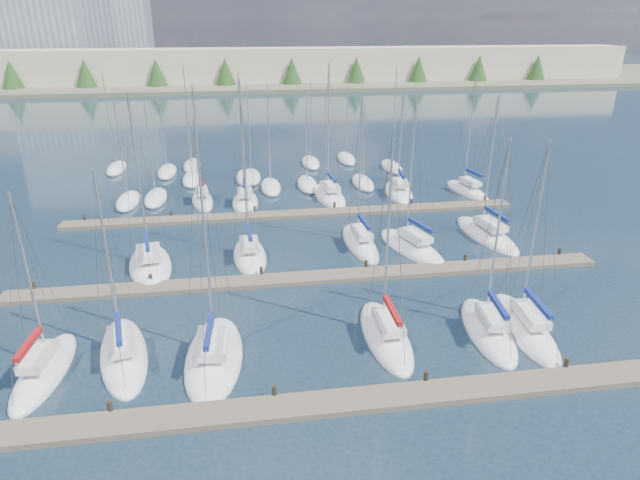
{
  "coord_description": "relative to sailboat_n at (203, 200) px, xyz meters",
  "views": [
    {
      "loc": [
        -4.97,
        -19.21,
        18.04
      ],
      "look_at": [
        0.0,
        14.0,
        4.0
      ],
      "focal_mm": 30.0,
      "sensor_mm": 36.0,
      "label": 1
    }
  ],
  "objects": [
    {
      "name": "shoreline",
      "position": [
        -3.98,
        114.16,
        7.24
      ],
      "size": [
        400.0,
        60.0,
        38.0
      ],
      "color": "#666B51",
      "rests_on": "ground"
    },
    {
      "name": "dock_far",
      "position": [
        9.31,
        -5.6,
        -0.05
      ],
      "size": [
        44.0,
        1.93,
        1.1
      ],
      "color": "#6B5E4C",
      "rests_on": "ground"
    },
    {
      "name": "dock_mid",
      "position": [
        9.31,
        -19.6,
        -0.05
      ],
      "size": [
        44.0,
        1.93,
        1.1
      ],
      "color": "#6B5E4C",
      "rests_on": "ground"
    },
    {
      "name": "sailboat_h",
      "position": [
        -3.2,
        -15.56,
        -0.03
      ],
      "size": [
        4.61,
        8.8,
        13.99
      ],
      "rotation": [
        0.0,
        0.0,
        0.18
      ],
      "color": "white",
      "rests_on": "ground"
    },
    {
      "name": "sailboat_r",
      "position": [
        28.96,
        -0.98,
        -0.01
      ],
      "size": [
        3.49,
        8.17,
        13.06
      ],
      "rotation": [
        0.0,
        0.0,
        0.15
      ],
      "color": "white",
      "rests_on": "ground"
    },
    {
      "name": "sailboat_a",
      "position": [
        -6.99,
        -28.71,
        -0.02
      ],
      "size": [
        2.77,
        7.63,
        10.98
      ],
      "rotation": [
        0.0,
        0.0,
        -0.07
      ],
      "color": "white",
      "rests_on": "ground"
    },
    {
      "name": "sailboat_k",
      "position": [
        13.95,
        -13.72,
        -0.01
      ],
      "size": [
        2.66,
        8.65,
        13.06
      ],
      "rotation": [
        0.0,
        0.0,
        0.04
      ],
      "color": "white",
      "rests_on": "ground"
    },
    {
      "name": "sailboat_b",
      "position": [
        -3.0,
        -27.73,
        -0.03
      ],
      "size": [
        4.35,
        8.74,
        11.65
      ],
      "rotation": [
        0.0,
        0.0,
        0.22
      ],
      "color": "white",
      "rests_on": "ground"
    },
    {
      "name": "sailboat_j",
      "position": [
        4.55,
        -14.95,
        -0.02
      ],
      "size": [
        2.93,
        7.63,
        12.79
      ],
      "rotation": [
        0.0,
        0.0,
        0.04
      ],
      "color": "white",
      "rests_on": "ground"
    },
    {
      "name": "sailboat_o",
      "position": [
        4.45,
        -1.24,
        -0.01
      ],
      "size": [
        2.85,
        7.42,
        13.87
      ],
      "rotation": [
        0.0,
        0.0,
        -0.02
      ],
      "color": "white",
      "rests_on": "ground"
    },
    {
      "name": "sailboat_f",
      "position": [
        21.21,
        -28.43,
        -0.02
      ],
      "size": [
        3.29,
        8.95,
        12.55
      ],
      "rotation": [
        0.0,
        0.0,
        -0.1
      ],
      "color": "white",
      "rests_on": "ground"
    },
    {
      "name": "sailboat_m",
      "position": [
        25.49,
        -13.52,
        -0.03
      ],
      "size": [
        3.81,
        9.61,
        12.93
      ],
      "rotation": [
        0.0,
        0.0,
        0.1
      ],
      "color": "white",
      "rests_on": "ground"
    },
    {
      "name": "ground",
      "position": [
        9.31,
        24.39,
        -0.2
      ],
      "size": [
        400.0,
        400.0,
        0.0
      ],
      "primitive_type": "plane",
      "color": "#203141",
      "rests_on": "ground"
    },
    {
      "name": "sailboat_e",
      "position": [
        18.81,
        -28.37,
        -0.02
      ],
      "size": [
        3.57,
        8.21,
        12.73
      ],
      "rotation": [
        0.0,
        0.0,
        -0.13
      ],
      "color": "white",
      "rests_on": "ground"
    },
    {
      "name": "sailboat_l",
      "position": [
        18.04,
        -15.19,
        -0.03
      ],
      "size": [
        5.15,
        9.16,
        13.15
      ],
      "rotation": [
        0.0,
        0.0,
        0.28
      ],
      "color": "white",
      "rests_on": "ground"
    },
    {
      "name": "dock_near",
      "position": [
        9.31,
        -33.6,
        -0.05
      ],
      "size": [
        44.0,
        1.93,
        1.1
      ],
      "color": "#6B5E4C",
      "rests_on": "ground"
    },
    {
      "name": "sailboat_p",
      "position": [
        13.53,
        -0.34,
        -0.02
      ],
      "size": [
        3.39,
        8.84,
        14.6
      ],
      "rotation": [
        0.0,
        0.0,
        0.06
      ],
      "color": "white",
      "rests_on": "ground"
    },
    {
      "name": "sailboat_c",
      "position": [
        2.14,
        -28.72,
        -0.03
      ],
      "size": [
        3.69,
        8.75,
        14.21
      ],
      "rotation": [
        0.0,
        0.0,
        -0.06
      ],
      "color": "white",
      "rests_on": "ground"
    },
    {
      "name": "sailboat_q",
      "position": [
        21.34,
        -0.14,
        -0.03
      ],
      "size": [
        3.86,
        8.39,
        11.8
      ],
      "rotation": [
        0.0,
        0.0,
        -0.13
      ],
      "color": "white",
      "rests_on": "ground"
    },
    {
      "name": "sailboat_d",
      "position": [
        12.4,
        -28.0,
        -0.02
      ],
      "size": [
        2.64,
        8.29,
        13.55
      ],
      "rotation": [
        0.0,
        0.0,
        -0.01
      ],
      "color": "white",
      "rests_on": "ground"
    },
    {
      "name": "distant_boats",
      "position": [
        4.97,
        8.15,
        0.09
      ],
      "size": [
        36.93,
        20.75,
        13.3
      ],
      "color": "#9EA0A5",
      "rests_on": "ground"
    },
    {
      "name": "sailboat_n",
      "position": [
        0.0,
        0.0,
        0.0
      ],
      "size": [
        3.0,
        7.22,
        12.88
      ],
      "rotation": [
        0.0,
        0.0,
        0.13
      ],
      "color": "white",
      "rests_on": "ground"
    }
  ]
}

